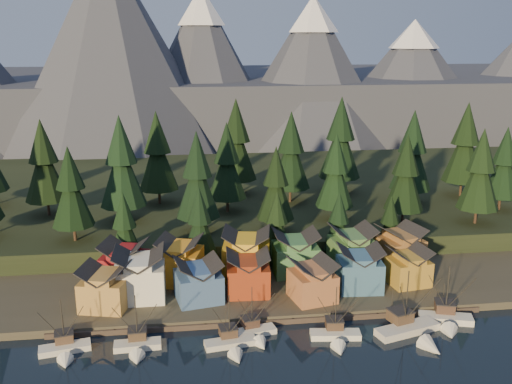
{
  "coord_description": "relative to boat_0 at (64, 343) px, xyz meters",
  "views": [
    {
      "loc": [
        -14.69,
        -77.77,
        51.4
      ],
      "look_at": [
        -0.94,
        30.0,
        21.02
      ],
      "focal_mm": 40.0,
      "sensor_mm": 36.0,
      "label": 1
    }
  ],
  "objects": [
    {
      "name": "ground",
      "position": [
        35.53,
        -9.44,
        -2.01
      ],
      "size": [
        500.0,
        500.0,
        0.0
      ],
      "primitive_type": "plane",
      "color": "black",
      "rests_on": "ground"
    },
    {
      "name": "shore_strip",
      "position": [
        35.53,
        30.56,
        -1.26
      ],
      "size": [
        400.0,
        50.0,
        1.5
      ],
      "primitive_type": "cube",
      "color": "#3A372A",
      "rests_on": "ground"
    },
    {
      "name": "hillside",
      "position": [
        35.53,
        80.56,
        0.99
      ],
      "size": [
        420.0,
        100.0,
        6.0
      ],
      "primitive_type": "cube",
      "color": "black",
      "rests_on": "ground"
    },
    {
      "name": "dock",
      "position": [
        35.53,
        7.06,
        -1.51
      ],
      "size": [
        80.0,
        4.0,
        1.0
      ],
      "primitive_type": "cube",
      "color": "#4C3F36",
      "rests_on": "ground"
    },
    {
      "name": "mountain_ridge",
      "position": [
        31.34,
        204.15,
        24.05
      ],
      "size": [
        560.0,
        190.0,
        90.0
      ],
      "color": "#484C5C",
      "rests_on": "ground"
    },
    {
      "name": "boat_0",
      "position": [
        0.0,
        0.0,
        0.0
      ],
      "size": [
        8.95,
        9.43,
        10.36
      ],
      "rotation": [
        0.0,
        0.0,
        0.2
      ],
      "color": "silver",
      "rests_on": "ground"
    },
    {
      "name": "boat_1",
      "position": [
        11.86,
        -0.48,
        0.11
      ],
      "size": [
        8.19,
        8.86,
        10.54
      ],
      "rotation": [
        0.0,
        0.0,
        0.05
      ],
      "color": "beige",
      "rests_on": "ground"
    },
    {
      "name": "boat_2",
      "position": [
        27.61,
        -1.81,
        -0.12
      ],
      "size": [
        9.31,
        9.91,
        10.12
      ],
      "rotation": [
        0.0,
        0.0,
        0.15
      ],
      "color": "beige",
      "rests_on": "ground"
    },
    {
      "name": "boat_3",
      "position": [
        31.93,
        1.43,
        -0.1
      ],
      "size": [
        8.74,
        9.19,
        9.93
      ],
      "rotation": [
        0.0,
        0.0,
        0.22
      ],
      "color": "silver",
      "rests_on": "ground"
    },
    {
      "name": "boat_4",
      "position": [
        45.79,
        -1.5,
        -0.03
      ],
      "size": [
        9.22,
        9.87,
        10.42
      ],
      "rotation": [
        0.0,
        0.0,
        -0.11
      ],
      "color": "silver",
      "rests_on": "ground"
    },
    {
      "name": "boat_5",
      "position": [
        59.42,
        -1.81,
        0.31
      ],
      "size": [
        12.72,
        13.28,
        12.86
      ],
      "rotation": [
        0.0,
        0.0,
        0.29
      ],
      "color": "beige",
      "rests_on": "ground"
    },
    {
      "name": "boat_6",
      "position": [
        67.31,
        1.49,
        0.3
      ],
      "size": [
        10.34,
        10.89,
        11.91
      ],
      "rotation": [
        0.0,
        0.0,
        -0.28
      ],
      "color": "silver",
      "rests_on": "ground"
    },
    {
      "name": "house_front_0",
      "position": [
        5.16,
        13.24,
        3.88
      ],
      "size": [
        9.97,
        9.63,
        8.35
      ],
      "rotation": [
        0.0,
        0.0,
        -0.24
      ],
      "color": "#AC7F3D",
      "rests_on": "shore_strip"
    },
    {
      "name": "house_front_1",
      "position": [
        11.39,
        16.59,
        4.66
      ],
      "size": [
        9.52,
        9.15,
        9.83
      ],
      "rotation": [
        0.0,
        0.0,
        -0.0
      ],
      "color": "silver",
      "rests_on": "shore_strip"
    },
    {
      "name": "house_front_2",
      "position": [
        22.63,
        14.27,
        3.79
      ],
      "size": [
        9.81,
        9.87,
        8.17
      ],
      "rotation": [
        0.0,
        0.0,
        0.19
      ],
      "color": "#3D5E90",
      "rests_on": "shore_strip"
    },
    {
      "name": "house_front_3",
      "position": [
        32.41,
        16.05,
        3.95
      ],
      "size": [
        8.73,
        8.36,
        8.47
      ],
      "rotation": [
        0.0,
        0.0,
        -0.05
      ],
      "color": "maroon",
      "rests_on": "shore_strip"
    },
    {
      "name": "house_front_4",
      "position": [
        44.47,
        11.79,
        3.65
      ],
      "size": [
        9.34,
        9.81,
        7.92
      ],
      "rotation": [
        0.0,
        0.0,
        0.22
      ],
      "color": "#A9663C",
      "rests_on": "shore_strip"
    },
    {
      "name": "house_front_5",
      "position": [
        54.85,
        14.98,
        4.16
      ],
      "size": [
        8.98,
        8.27,
        8.89
      ],
      "rotation": [
        0.0,
        0.0,
        -0.07
      ],
      "color": "#386184",
      "rests_on": "shore_strip"
    },
    {
      "name": "house_front_6",
      "position": [
        65.55,
        16.14,
        3.51
      ],
      "size": [
        8.64,
        8.29,
        7.64
      ],
      "rotation": [
        0.0,
        0.0,
        0.15
      ],
      "color": "#AD822C",
      "rests_on": "shore_strip"
    },
    {
      "name": "house_back_0",
      "position": [
        7.94,
        22.93,
        4.39
      ],
      "size": [
        10.33,
        10.08,
        9.33
      ],
      "rotation": [
        0.0,
        0.0,
        -0.25
      ],
      "color": "maroon",
      "rests_on": "shore_strip"
    },
    {
      "name": "house_back_1",
      "position": [
        19.1,
        23.0,
        4.52
      ],
      "size": [
        10.45,
        10.52,
        9.58
      ],
      "rotation": [
        0.0,
        0.0,
        -0.26
      ],
      "color": "orange",
      "rests_on": "shore_strip"
    },
    {
      "name": "house_back_2",
      "position": [
        33.01,
        24.17,
        4.88
      ],
      "size": [
        11.02,
        10.38,
        10.26
      ],
      "rotation": [
        0.0,
        0.0,
        -0.17
      ],
      "color": "gold",
      "rests_on": "shore_strip"
    },
    {
      "name": "house_back_3",
      "position": [
        43.56,
        24.23,
        4.45
      ],
      "size": [
        9.27,
        8.24,
        9.43
      ],
      "rotation": [
        0.0,
        0.0,
        0.0
      ],
      "color": "#407643",
      "rests_on": "shore_strip"
    },
    {
      "name": "house_back_4",
      "position": [
        56.16,
        24.95,
        4.6
      ],
      "size": [
        9.52,
        9.19,
        9.73
      ],
      "rotation": [
        0.0,
        0.0,
        0.07
      ],
      "color": "#4E7D43",
      "rests_on": "shore_strip"
    },
    {
      "name": "house_back_5",
      "position": [
        66.75,
        24.29,
        4.48
      ],
      "size": [
        10.32,
        10.39,
        9.5
      ],
      "rotation": [
        0.0,
        0.0,
        0.25
      ],
      "color": "olive",
      "rests_on": "shore_strip"
    },
    {
      "name": "tree_hill_1",
      "position": [
        -14.47,
        58.56,
        17.68
      ],
      "size": [
        10.75,
        10.75,
        25.03
      ],
      "color": "#332319",
      "rests_on": "hillside"
    },
    {
      "name": "tree_hill_2",
      "position": [
        -4.47,
        38.56,
        15.95
      ],
      "size": [
        9.39,
        9.39,
        21.89
      ],
      "color": "#332319",
      "rests_on": "hillside"
    },
    {
      "name": "tree_hill_3",
      "position": [
        5.53,
        50.56,
        18.64
      ],
      "size": [
        11.5,
        11.5,
        26.79
      ],
      "color": "#332319",
      "rests_on": "hillside"
    },
    {
      "name": "tree_hill_4",
      "position": [
        13.53,
        65.56,
        17.99
      ],
      "size": [
        10.99,
        10.99,
        25.61
      ],
      "color": "#332319",
      "rests_on": "hillside"
    },
    {
      "name": "tree_hill_5",
      "position": [
        23.53,
        40.56,
        17.25
      ],
      "size": [
        10.41,
        10.41,
        24.25
      ],
      "color": "#332319",
      "rests_on": "hillside"
    },
    {
      "name": "tree_hill_6",
      "position": [
        31.53,
        55.56,
        16.99
      ],
      "size": [
        10.21,
        10.21,
        23.78
      ],
      "color": "#332319",
      "rests_on": "hillside"
    },
    {
      "name": "tree_hill_7",
      "position": [
        41.53,
        38.56,
        15.26
      ],
      "size": [
        8.85,
        8.85,
        20.61
      ],
      "color": "#332319",
      "rests_on": "hillside"
    },
    {
      "name": "tree_hill_8",
      "position": [
        49.53,
        62.56,
        17.84
      ],
      "size": [
        10.87,
        10.87,
        25.33
      ],
      "color": "#332319",
      "rests_on": "hillside"
    },
    {
      "name": "tree_hill_9",
      "position": [
        57.53,
        45.56,
        16.07
      ],
      "size": [
        9.49,
        9.49,
        22.1
      ],
      "color": "#332319",
      "rests_on": "hillside"
    },
    {
      "name": "tree_hill_10",
      "position": [
        65.53,
        70.56,
        19.4
      ],
      "size": [
        12.1,
        12.1,
        28.19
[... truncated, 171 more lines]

